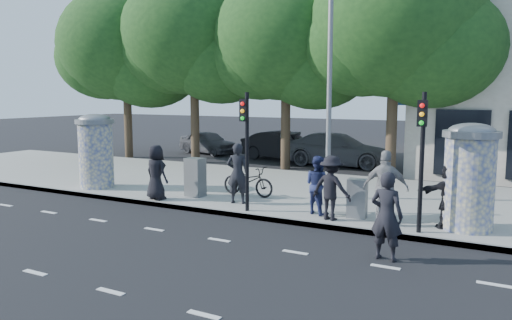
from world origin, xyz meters
The scene contains 27 objects.
ground centered at (0.00, 0.00, 0.00)m, with size 120.00×120.00×0.00m, color black.
sidewalk centered at (0.00, 7.50, 0.07)m, with size 40.00×8.00×0.15m, color gray.
curb centered at (0.00, 3.55, 0.07)m, with size 40.00×0.10×0.16m, color slate.
lane_dash_near centered at (0.00, -2.20, 0.00)m, with size 32.00×0.12×0.01m, color silver.
lane_dash_far centered at (0.00, 1.40, 0.00)m, with size 32.00×0.12×0.01m, color silver.
ad_column_left centered at (-7.20, 4.50, 1.54)m, with size 1.36×1.36×2.65m.
ad_column_right centered at (5.20, 4.70, 1.54)m, with size 1.36×1.36×2.65m.
traffic_pole_near centered at (-0.60, 3.79, 2.23)m, with size 0.22×0.31×3.40m.
traffic_pole_far centered at (4.20, 3.79, 2.23)m, with size 0.22×0.31×3.40m.
street_lamp centered at (0.80, 6.63, 4.79)m, with size 0.25×0.93×8.00m.
tree_far_left centered at (-13.00, 12.50, 6.19)m, with size 7.20×7.20×9.26m.
tree_mid_left centered at (-8.50, 12.50, 6.50)m, with size 7.20×7.20×9.57m.
tree_near_left centered at (-3.50, 12.70, 6.06)m, with size 6.80×6.80×8.97m.
tree_center centered at (1.50, 12.30, 6.31)m, with size 7.00×7.00×9.30m.
ped_a centered at (-3.92, 3.85, 1.03)m, with size 0.86×0.56×1.75m, color black.
ped_b centered at (-1.35, 4.58, 1.09)m, with size 0.68×0.45×1.87m, color black.
ped_c centered at (1.32, 4.47, 0.98)m, with size 0.80×0.63×1.65m, color navy.
ped_d centered at (1.88, 4.02, 1.02)m, with size 1.12×0.64×1.73m, color black.
ped_e centered at (3.30, 4.11, 1.12)m, with size 1.14×0.65×1.94m, color gray.
ped_f centered at (4.80, 4.56, 1.00)m, with size 1.58×0.57×1.71m, color black.
man_road centered at (3.88, 1.86, 0.95)m, with size 0.69×0.46×1.90m, color black.
bicycle centered at (-1.62, 5.73, 0.64)m, with size 1.88×0.65×0.99m, color black.
cabinet_left centered at (-3.12, 4.84, 0.78)m, with size 0.61×0.44×1.27m, color slate.
cabinet_right centered at (2.43, 4.57, 0.68)m, with size 0.51×0.37×1.07m, color gray.
car_left centered at (-10.09, 16.05, 0.68)m, with size 3.98×1.60×1.36m, color #4B4B51.
car_mid centered at (-4.96, 15.54, 0.76)m, with size 4.60×1.61×1.52m, color black.
car_right centered at (-1.68, 14.96, 0.79)m, with size 5.47×2.22×1.59m, color #5C5D64.
Camera 1 is at (6.30, -8.45, 3.49)m, focal length 35.00 mm.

